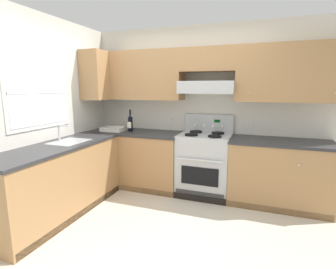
{
  "coord_description": "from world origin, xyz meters",
  "views": [
    {
      "loc": [
        1.12,
        -2.46,
        1.62
      ],
      "look_at": [
        -0.03,
        0.7,
        1.0
      ],
      "focal_mm": 27.59,
      "sensor_mm": 36.0,
      "label": 1
    }
  ],
  "objects": [
    {
      "name": "wall_back",
      "position": [
        0.41,
        1.53,
        1.48
      ],
      "size": [
        4.68,
        0.57,
        2.55
      ],
      "color": "silver",
      "rests_on": "ground_plane"
    },
    {
      "name": "counter_left_run",
      "position": [
        -1.24,
        -0.0,
        0.46
      ],
      "size": [
        0.63,
        1.91,
        1.13
      ],
      "color": "#A87A4C",
      "rests_on": "ground_plane"
    },
    {
      "name": "counter_back_run",
      "position": [
        0.23,
        1.24,
        0.45
      ],
      "size": [
        3.6,
        0.65,
        0.91
      ],
      "color": "#A87A4C",
      "rests_on": "ground_plane"
    },
    {
      "name": "wall_left",
      "position": [
        -1.59,
        0.23,
        1.34
      ],
      "size": [
        0.47,
        4.0,
        2.55
      ],
      "color": "silver",
      "rests_on": "ground_plane"
    },
    {
      "name": "stove",
      "position": [
        0.35,
        1.25,
        0.48
      ],
      "size": [
        0.76,
        0.62,
        1.2
      ],
      "color": "#B7BABC",
      "rests_on": "ground_plane"
    },
    {
      "name": "bowl",
      "position": [
        -1.15,
        1.17,
        0.93
      ],
      "size": [
        0.37,
        0.27,
        0.06
      ],
      "color": "beige",
      "rests_on": "counter_back_run"
    },
    {
      "name": "ground_plane",
      "position": [
        0.0,
        0.0,
        0.0
      ],
      "size": [
        7.04,
        7.04,
        0.0
      ],
      "primitive_type": "plane",
      "color": "beige"
    },
    {
      "name": "wine_bottle",
      "position": [
        -0.87,
        1.23,
        1.05
      ],
      "size": [
        0.08,
        0.08,
        0.35
      ],
      "color": "black",
      "rests_on": "counter_back_run"
    }
  ]
}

